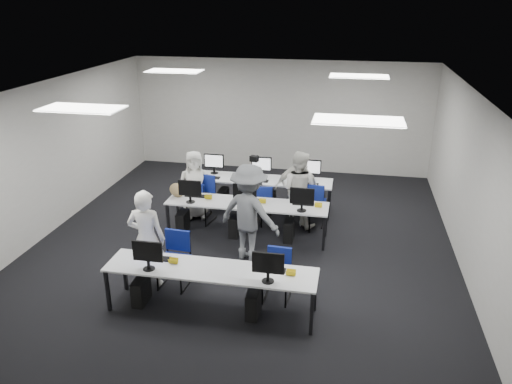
% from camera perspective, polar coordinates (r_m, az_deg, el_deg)
% --- Properties ---
extents(room, '(9.00, 9.02, 3.00)m').
position_cam_1_polar(room, '(9.36, -1.34, 2.63)').
color(room, black).
rests_on(room, ground).
extents(ceiling_panels, '(5.20, 4.60, 0.02)m').
position_cam_1_polar(ceiling_panels, '(8.99, -1.42, 11.63)').
color(ceiling_panels, white).
rests_on(ceiling_panels, room).
extents(desk_front, '(3.20, 0.70, 0.73)m').
position_cam_1_polar(desk_front, '(7.58, -5.20, -9.08)').
color(desk_front, silver).
rests_on(desk_front, ground).
extents(desk_mid, '(3.20, 0.70, 0.73)m').
position_cam_1_polar(desk_mid, '(9.83, -1.05, -1.52)').
color(desk_mid, silver).
rests_on(desk_mid, ground).
extents(desk_back, '(3.20, 0.70, 0.73)m').
position_cam_1_polar(desk_back, '(11.11, 0.45, 1.26)').
color(desk_back, silver).
rests_on(desk_back, ground).
extents(equipment_front, '(2.51, 0.41, 1.19)m').
position_cam_1_polar(equipment_front, '(7.78, -6.54, -11.03)').
color(equipment_front, '#0C1AA3').
rests_on(equipment_front, desk_front).
extents(equipment_mid, '(2.91, 0.41, 1.19)m').
position_cam_1_polar(equipment_mid, '(9.99, -2.14, -3.18)').
color(equipment_mid, white).
rests_on(equipment_mid, desk_mid).
extents(equipment_back, '(2.91, 0.41, 1.19)m').
position_cam_1_polar(equipment_back, '(11.21, 1.43, -0.32)').
color(equipment_back, white).
rests_on(equipment_back, desk_back).
extents(chair_0, '(0.49, 0.53, 0.93)m').
position_cam_1_polar(chair_0, '(8.49, -9.27, -8.72)').
color(chair_0, navy).
rests_on(chair_0, ground).
extents(chair_1, '(0.43, 0.47, 0.84)m').
position_cam_1_polar(chair_1, '(8.06, 2.41, -10.46)').
color(chair_1, navy).
rests_on(chair_1, ground).
extents(chair_2, '(0.57, 0.61, 0.98)m').
position_cam_1_polar(chair_2, '(10.75, -6.21, -1.73)').
color(chair_2, navy).
rests_on(chair_2, ground).
extents(chair_3, '(0.58, 0.60, 0.91)m').
position_cam_1_polar(chair_3, '(10.56, -0.64, -2.15)').
color(chair_3, navy).
rests_on(chair_3, ground).
extents(chair_4, '(0.48, 0.52, 0.86)m').
position_cam_1_polar(chair_4, '(10.39, 5.03, -2.76)').
color(chair_4, navy).
rests_on(chair_4, ground).
extents(chair_5, '(0.44, 0.47, 0.83)m').
position_cam_1_polar(chair_5, '(10.97, -6.48, -1.51)').
color(chair_5, navy).
rests_on(chair_5, ground).
extents(chair_6, '(0.50, 0.53, 0.85)m').
position_cam_1_polar(chair_6, '(10.67, 0.76, -2.01)').
color(chair_6, navy).
rests_on(chair_6, ground).
extents(chair_7, '(0.49, 0.53, 0.94)m').
position_cam_1_polar(chair_7, '(10.63, 6.63, -2.10)').
color(chair_7, navy).
rests_on(chair_7, ground).
extents(handbag, '(0.40, 0.31, 0.28)m').
position_cam_1_polar(handbag, '(10.19, -8.99, 0.22)').
color(handbag, '#916F4B').
rests_on(handbag, desk_mid).
extents(student_0, '(0.64, 0.44, 1.70)m').
position_cam_1_polar(student_0, '(8.33, -12.38, -5.25)').
color(student_0, white).
rests_on(student_0, ground).
extents(student_1, '(0.92, 0.80, 1.62)m').
position_cam_1_polar(student_1, '(10.33, 4.88, 0.35)').
color(student_1, white).
rests_on(student_1, ground).
extents(student_2, '(0.85, 0.70, 1.49)m').
position_cam_1_polar(student_2, '(10.79, -7.01, 0.83)').
color(student_2, white).
rests_on(student_2, ground).
extents(student_3, '(0.97, 0.53, 1.57)m').
position_cam_1_polar(student_3, '(10.42, 4.67, 0.39)').
color(student_3, white).
rests_on(student_3, ground).
extents(photographer, '(1.33, 1.02, 1.82)m').
position_cam_1_polar(photographer, '(8.92, -0.78, -2.42)').
color(photographer, slate).
rests_on(photographer, ground).
extents(dslr_camera, '(0.19, 0.22, 0.10)m').
position_cam_1_polar(dslr_camera, '(8.72, -0.21, 3.83)').
color(dslr_camera, black).
rests_on(dslr_camera, photographer).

